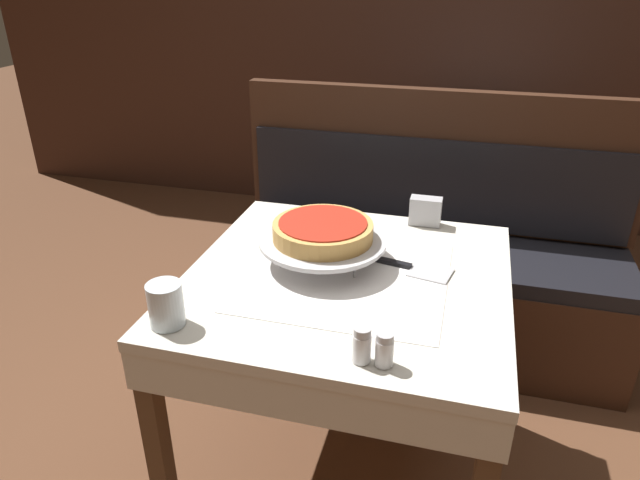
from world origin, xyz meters
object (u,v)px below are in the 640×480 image
at_px(pepper_shaker, 384,349).
at_px(condiment_caddy, 471,122).
at_px(booth_bench, 423,275).
at_px(deep_dish_pizza, 323,230).
at_px(dining_table_rear, 477,147).
at_px(salt_shaker, 362,345).
at_px(napkin_holder, 425,211).
at_px(water_glass_near, 166,305).
at_px(dining_table_front, 346,302).
at_px(pizza_server, 407,266).
at_px(pizza_pan_stand, 323,242).

relative_size(pepper_shaker, condiment_caddy, 0.52).
xyz_separation_m(booth_bench, deep_dish_pizza, (-0.24, -0.76, 0.52)).
distance_m(dining_table_rear, pepper_shaker, 2.05).
relative_size(salt_shaker, condiment_caddy, 0.55).
xyz_separation_m(pepper_shaker, napkin_holder, (0.01, 0.74, 0.01)).
height_order(booth_bench, salt_shaker, booth_bench).
relative_size(water_glass_near, napkin_holder, 1.07).
height_order(pepper_shaker, napkin_holder, napkin_holder).
bearing_deg(water_glass_near, deep_dish_pizza, 55.21).
bearing_deg(condiment_caddy, dining_table_front, -99.56).
bearing_deg(napkin_holder, condiment_caddy, 85.15).
bearing_deg(water_glass_near, condiment_caddy, 72.36).
bearing_deg(dining_table_rear, deep_dish_pizza, -103.76).
height_order(booth_bench, napkin_holder, booth_bench).
bearing_deg(salt_shaker, condiment_caddy, 85.31).
xyz_separation_m(deep_dish_pizza, salt_shaker, (0.19, -0.41, -0.06)).
height_order(salt_shaker, pepper_shaker, salt_shaker).
xyz_separation_m(pizza_server, pepper_shaker, (0.01, -0.44, 0.03)).
height_order(pizza_server, salt_shaker, salt_shaker).
bearing_deg(condiment_caddy, pepper_shaker, -93.31).
xyz_separation_m(booth_bench, napkin_holder, (0.01, -0.42, 0.47)).
xyz_separation_m(dining_table_rear, napkin_holder, (-0.15, -1.29, 0.15)).
bearing_deg(dining_table_rear, pizza_pan_stand, -103.76).
height_order(dining_table_rear, pizza_pan_stand, pizza_pan_stand).
relative_size(booth_bench, deep_dish_pizza, 5.78).
distance_m(booth_bench, pizza_server, 0.85).
bearing_deg(booth_bench, salt_shaker, -92.20).
distance_m(dining_table_rear, salt_shaker, 2.05).
xyz_separation_m(dining_table_front, dining_table_rear, (0.32, 1.68, -0.02)).
distance_m(deep_dish_pizza, water_glass_near, 0.48).
height_order(dining_table_rear, booth_bench, booth_bench).
height_order(water_glass_near, condiment_caddy, condiment_caddy).
relative_size(water_glass_near, condiment_caddy, 0.71).
distance_m(pizza_pan_stand, water_glass_near, 0.48).
xyz_separation_m(dining_table_front, pepper_shaker, (0.16, -0.36, 0.13)).
bearing_deg(salt_shaker, booth_bench, 87.80).
xyz_separation_m(dining_table_rear, water_glass_near, (-0.67, -2.02, 0.16)).
bearing_deg(booth_bench, pizza_pan_stand, -107.40).
bearing_deg(dining_table_rear, pepper_shaker, -94.41).
xyz_separation_m(deep_dish_pizza, napkin_holder, (0.25, 0.34, -0.05)).
xyz_separation_m(pizza_server, condiment_caddy, (0.12, 1.56, 0.03)).
relative_size(dining_table_front, salt_shaker, 10.36).
bearing_deg(pizza_server, dining_table_rear, 84.13).
xyz_separation_m(booth_bench, salt_shaker, (-0.04, -1.17, 0.47)).
bearing_deg(deep_dish_pizza, condiment_caddy, 77.32).
distance_m(salt_shaker, pepper_shaker, 0.05).
relative_size(booth_bench, pepper_shaker, 20.52).
bearing_deg(water_glass_near, pizza_server, 39.69).
xyz_separation_m(dining_table_rear, pizza_pan_stand, (-0.40, -1.63, 0.17)).
xyz_separation_m(pizza_server, water_glass_near, (-0.51, -0.42, 0.05)).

